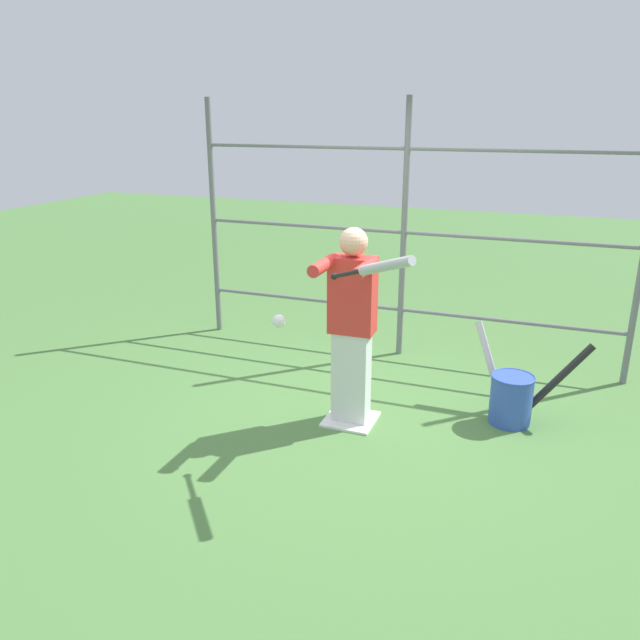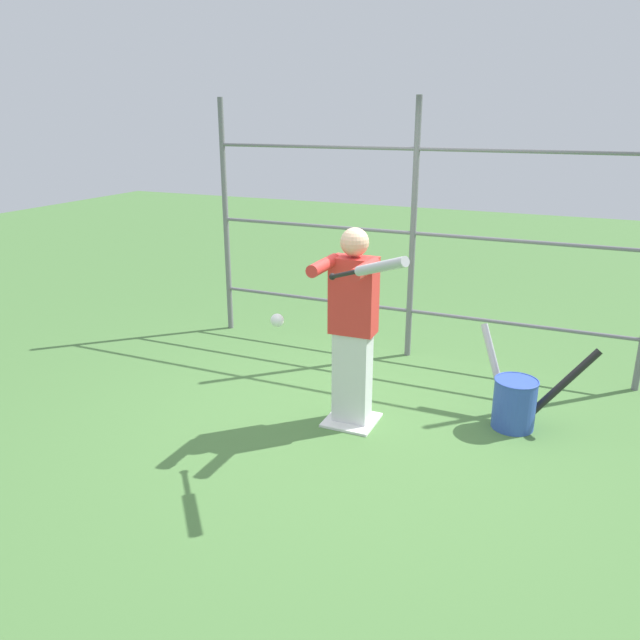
# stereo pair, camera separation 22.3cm
# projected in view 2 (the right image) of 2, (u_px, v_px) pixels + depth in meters

# --- Properties ---
(ground_plane) EXTENTS (24.00, 24.00, 0.00)m
(ground_plane) POSITION_uv_depth(u_px,v_px,m) (351.00, 421.00, 5.04)
(ground_plane) COLOR #4C7A3D
(home_plate) EXTENTS (0.40, 0.40, 0.02)m
(home_plate) POSITION_uv_depth(u_px,v_px,m) (351.00, 420.00, 5.04)
(home_plate) COLOR white
(home_plate) RESTS_ON ground
(fence_backstop) EXTENTS (4.30, 0.06, 2.53)m
(fence_backstop) POSITION_uv_depth(u_px,v_px,m) (413.00, 233.00, 6.03)
(fence_backstop) COLOR slate
(fence_backstop) RESTS_ON ground
(batter) EXTENTS (0.40, 0.53, 1.57)m
(batter) POSITION_uv_depth(u_px,v_px,m) (352.00, 322.00, 4.76)
(batter) COLOR silver
(batter) RESTS_ON ground
(baseball_bat_swinging) EXTENTS (0.67, 0.46, 0.30)m
(baseball_bat_swinging) POSITION_uv_depth(u_px,v_px,m) (374.00, 268.00, 3.86)
(baseball_bat_swinging) COLOR black
(softball_in_flight) EXTENTS (0.10, 0.10, 0.10)m
(softball_in_flight) POSITION_uv_depth(u_px,v_px,m) (277.00, 320.00, 4.37)
(softball_in_flight) COLOR white
(bat_bucket) EXTENTS (0.97, 0.63, 0.70)m
(bat_bucket) POSITION_uv_depth(u_px,v_px,m) (516.00, 400.00, 4.89)
(bat_bucket) COLOR #3351B2
(bat_bucket) RESTS_ON ground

